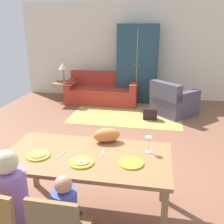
{
  "coord_description": "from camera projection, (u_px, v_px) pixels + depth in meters",
  "views": [
    {
      "loc": [
        0.62,
        -3.69,
        2.1
      ],
      "look_at": [
        -0.04,
        -0.08,
        0.85
      ],
      "focal_mm": 41.83,
      "sensor_mm": 36.0,
      "label": 1
    }
  ],
  "objects": [
    {
      "name": "person_man",
      "position": [
        15.0,
        208.0,
        2.36
      ],
      "size": [
        0.31,
        0.41,
        1.11
      ],
      "color": "#382B40",
      "rests_on": "ground_plane"
    },
    {
      "name": "pizza_near_child",
      "position": [
        81.0,
        161.0,
        2.63
      ],
      "size": [
        0.17,
        0.17,
        0.01
      ],
      "primitive_type": "cylinder",
      "color": "#DFA04C",
      "rests_on": "plate_near_child"
    },
    {
      "name": "area_rug",
      "position": [
        126.0,
        113.0,
        6.4
      ],
      "size": [
        2.6,
        1.8,
        0.01
      ],
      "primitive_type": "cube",
      "color": "tan",
      "rests_on": "ground_plane"
    },
    {
      "name": "plate_near_woman",
      "position": [
        131.0,
        163.0,
        2.62
      ],
      "size": [
        0.25,
        0.25,
        0.02
      ],
      "primitive_type": "cylinder",
      "color": "yellow",
      "rests_on": "dining_table"
    },
    {
      "name": "armoire",
      "position": [
        138.0,
        64.0,
        7.18
      ],
      "size": [
        1.1,
        0.59,
        2.1
      ],
      "color": "#224252",
      "rests_on": "ground_plane"
    },
    {
      "name": "ground_plane",
      "position": [
        121.0,
        144.0,
        4.82
      ],
      "size": [
        6.87,
        6.49,
        0.02
      ],
      "primitive_type": "cube",
      "color": "brown"
    },
    {
      "name": "couch",
      "position": [
        103.0,
        92.0,
        7.24
      ],
      "size": [
        1.94,
        0.86,
        0.82
      ],
      "color": "#AA3327",
      "rests_on": "ground_plane"
    },
    {
      "name": "dining_table",
      "position": [
        87.0,
        161.0,
        2.83
      ],
      "size": [
        1.8,
        0.93,
        0.76
      ],
      "color": "olive",
      "rests_on": "ground_plane"
    },
    {
      "name": "person_child",
      "position": [
        67.0,
        223.0,
        2.3
      ],
      "size": [
        0.22,
        0.29,
        0.92
      ],
      "color": "#27414A",
      "rests_on": "ground_plane"
    },
    {
      "name": "cat",
      "position": [
        107.0,
        135.0,
        3.09
      ],
      "size": [
        0.36,
        0.27,
        0.17
      ],
      "primitive_type": "ellipsoid",
      "rotation": [
        0.0,
        0.0,
        0.38
      ],
      "color": "orange",
      "rests_on": "dining_table"
    },
    {
      "name": "plate_near_man",
      "position": [
        38.0,
        155.0,
        2.77
      ],
      "size": [
        0.25,
        0.25,
        0.02
      ],
      "primitive_type": "cylinder",
      "color": "yellow",
      "rests_on": "dining_table"
    },
    {
      "name": "pizza_near_man",
      "position": [
        38.0,
        154.0,
        2.77
      ],
      "size": [
        0.17,
        0.17,
        0.01
      ],
      "primitive_type": "cylinder",
      "color": "gold",
      "rests_on": "plate_near_man"
    },
    {
      "name": "dining_chair_man",
      "position": [
        3.0,
        224.0,
        2.21
      ],
      "size": [
        0.46,
        0.46,
        0.87
      ],
      "color": "olive",
      "rests_on": "ground_plane"
    },
    {
      "name": "handbag",
      "position": [
        150.0,
        114.0,
        5.98
      ],
      "size": [
        0.32,
        0.16,
        0.26
      ],
      "primitive_type": "cube",
      "color": "black",
      "rests_on": "ground_plane"
    },
    {
      "name": "fork",
      "position": [
        61.0,
        155.0,
        2.8
      ],
      "size": [
        0.05,
        0.15,
        0.01
      ],
      "primitive_type": "cube",
      "rotation": [
        0.0,
        0.0,
        -0.22
      ],
      "color": "silver",
      "rests_on": "dining_table"
    },
    {
      "name": "armchair",
      "position": [
        173.0,
        102.0,
        6.26
      ],
      "size": [
        1.21,
        1.21,
        0.82
      ],
      "color": "#4A4756",
      "rests_on": "ground_plane"
    },
    {
      "name": "plate_near_child",
      "position": [
        81.0,
        162.0,
        2.63
      ],
      "size": [
        0.25,
        0.25,
        0.02
      ],
      "primitive_type": "cylinder",
      "color": "yellow",
      "rests_on": "dining_table"
    },
    {
      "name": "knife",
      "position": [
        103.0,
        152.0,
        2.87
      ],
      "size": [
        0.04,
        0.17,
        0.01
      ],
      "primitive_type": "cube",
      "rotation": [
        0.0,
        0.0,
        0.13
      ],
      "color": "silver",
      "rests_on": "dining_table"
    },
    {
      "name": "table_lamp",
      "position": [
        63.0,
        67.0,
        6.94
      ],
      "size": [
        0.26,
        0.26,
        0.54
      ],
      "color": "#434D3B",
      "rests_on": "side_table"
    },
    {
      "name": "side_table",
      "position": [
        65.0,
        90.0,
        7.15
      ],
      "size": [
        0.56,
        0.56,
        0.58
      ],
      "color": "brown",
      "rests_on": "ground_plane"
    },
    {
      "name": "back_wall",
      "position": [
        139.0,
        51.0,
        7.45
      ],
      "size": [
        6.87,
        0.1,
        2.7
      ],
      "primitive_type": "cube",
      "color": "#EEDFC5",
      "rests_on": "ground_plane"
    },
    {
      "name": "wine_glass",
      "position": [
        148.0,
        141.0,
        2.82
      ],
      "size": [
        0.07,
        0.07,
        0.19
      ],
      "color": "silver",
      "rests_on": "dining_table"
    }
  ]
}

